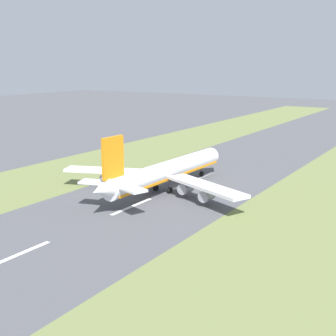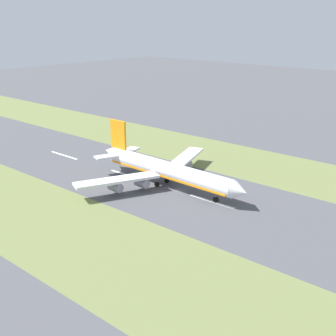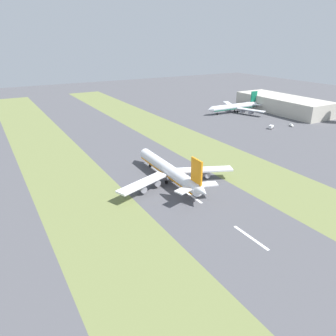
{
  "view_description": "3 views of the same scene",
  "coord_description": "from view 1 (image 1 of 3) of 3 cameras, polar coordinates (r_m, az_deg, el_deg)",
  "views": [
    {
      "loc": [
        74.61,
        -124.73,
        38.77
      ],
      "look_at": [
        -0.82,
        -5.45,
        7.0
      ],
      "focal_mm": 50.0,
      "sensor_mm": 36.0,
      "label": 1
    },
    {
      "loc": [
        115.69,
        98.28,
        57.91
      ],
      "look_at": [
        -0.82,
        -5.45,
        7.0
      ],
      "focal_mm": 50.0,
      "sensor_mm": 36.0,
      "label": 2
    },
    {
      "loc": [
        -77.73,
        -139.13,
        68.95
      ],
      "look_at": [
        -0.82,
        -5.45,
        7.0
      ],
      "focal_mm": 35.0,
      "sensor_mm": 36.0,
      "label": 3
    }
  ],
  "objects": [
    {
      "name": "centreline_dash_far",
      "position": [
        162.69,
        4.01,
        -1.13
      ],
      "size": [
        1.2,
        18.0,
        0.01
      ],
      "primitive_type": "cube",
      "color": "silver",
      "rests_on": "ground"
    },
    {
      "name": "grass_median_east",
      "position": [
        133.93,
        18.18,
        -4.79
      ],
      "size": [
        40.0,
        600.0,
        0.01
      ],
      "primitive_type": "cube",
      "color": "olive",
      "rests_on": "ground"
    },
    {
      "name": "centreline_dash_mid",
      "position": [
        130.1,
        -4.42,
        -4.69
      ],
      "size": [
        1.2,
        18.0,
        0.01
      ],
      "primitive_type": "cube",
      "color": "silver",
      "rests_on": "ground"
    },
    {
      "name": "centreline_dash_near",
      "position": [
        102.87,
        -18.05,
        -10.11
      ],
      "size": [
        1.2,
        18.0,
        0.01
      ],
      "primitive_type": "cube",
      "color": "silver",
      "rests_on": "ground"
    },
    {
      "name": "airplane_main_jet",
      "position": [
        143.33,
        -0.42,
        -0.52
      ],
      "size": [
        64.12,
        67.11,
        20.2
      ],
      "color": "white",
      "rests_on": "ground"
    },
    {
      "name": "grass_median_west",
      "position": [
        177.11,
        -11.21,
        -0.2
      ],
      "size": [
        40.0,
        600.0,
        0.01
      ],
      "primitive_type": "cube",
      "color": "olive",
      "rests_on": "ground"
    },
    {
      "name": "ground_plane",
      "position": [
        150.42,
        1.37,
        -2.25
      ],
      "size": [
        800.0,
        800.0,
        0.0
      ],
      "primitive_type": "plane",
      "color": "#4C4C51"
    }
  ]
}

